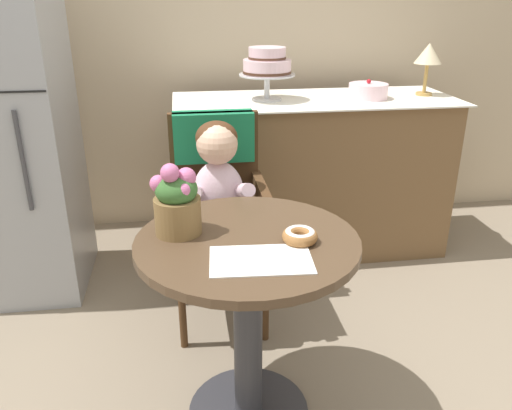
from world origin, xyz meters
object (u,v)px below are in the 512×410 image
at_px(seated_child, 219,190).
at_px(tiered_cake_stand, 267,65).
at_px(cafe_table, 248,295).
at_px(wicker_chair, 216,186).
at_px(donut_front, 300,235).
at_px(round_layer_cake, 368,91).
at_px(flower_vase, 177,201).
at_px(table_lamp, 428,56).

distance_m(seated_child, tiered_cake_stand, 0.92).
distance_m(cafe_table, wicker_chair, 0.71).
xyz_separation_m(donut_front, round_layer_cake, (0.68, 1.31, 0.20)).
bearing_deg(cafe_table, donut_front, -17.17).
height_order(flower_vase, tiered_cake_stand, tiered_cake_stand).
xyz_separation_m(seated_child, donut_front, (0.21, -0.59, 0.06)).
bearing_deg(flower_vase, seated_child, 70.59).
xyz_separation_m(cafe_table, seated_child, (-0.05, 0.55, 0.17)).
height_order(wicker_chair, tiered_cake_stand, tiered_cake_stand).
bearing_deg(donut_front, wicker_chair, 105.48).
relative_size(donut_front, table_lamp, 0.39).
bearing_deg(wicker_chair, flower_vase, -110.86).
relative_size(tiered_cake_stand, round_layer_cake, 1.41).
height_order(wicker_chair, seated_child, seated_child).
bearing_deg(cafe_table, table_lamp, 47.89).
bearing_deg(table_lamp, tiered_cake_stand, -179.52).
bearing_deg(tiered_cake_stand, wicker_chair, -118.59).
bearing_deg(donut_front, seated_child, 109.26).
distance_m(tiered_cake_stand, round_layer_cake, 0.58).
xyz_separation_m(donut_front, flower_vase, (-0.37, 0.12, 0.09)).
bearing_deg(table_lamp, flower_vase, -138.55).
xyz_separation_m(cafe_table, flower_vase, (-0.21, 0.07, 0.32)).
relative_size(wicker_chair, donut_front, 8.49).
xyz_separation_m(wicker_chair, seated_child, (-0.00, -0.16, 0.04)).
height_order(cafe_table, flower_vase, flower_vase).
distance_m(donut_front, flower_vase, 0.40).
distance_m(flower_vase, table_lamp, 1.89).
distance_m(wicker_chair, tiered_cake_stand, 0.81).
xyz_separation_m(wicker_chair, flower_vase, (-0.17, -0.63, 0.19)).
xyz_separation_m(donut_front, tiered_cake_stand, (0.12, 1.35, 0.34)).
xyz_separation_m(seated_child, round_layer_cake, (0.88, 0.72, 0.26)).
relative_size(cafe_table, wicker_chair, 0.75).
relative_size(seated_child, round_layer_cake, 3.40).
xyz_separation_m(wicker_chair, tiered_cake_stand, (0.33, 0.60, 0.44)).
height_order(cafe_table, donut_front, donut_front).
height_order(seated_child, tiered_cake_stand, tiered_cake_stand).
distance_m(cafe_table, table_lamp, 1.86).
bearing_deg(round_layer_cake, table_lamp, 6.98).
xyz_separation_m(tiered_cake_stand, round_layer_cake, (0.56, -0.03, -0.14)).
bearing_deg(seated_child, donut_front, -70.74).
relative_size(seated_child, tiered_cake_stand, 2.42).
height_order(wicker_chair, round_layer_cake, round_layer_cake).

